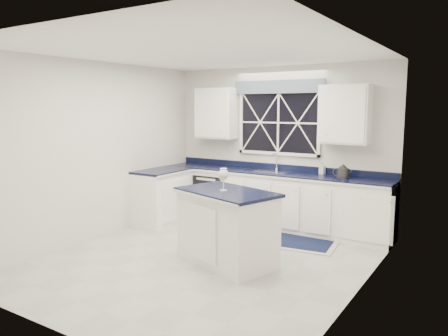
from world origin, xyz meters
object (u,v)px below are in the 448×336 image
Objects in this scene: island at (227,227)px; faucet at (276,161)px; soap_bottle at (322,168)px; dishwasher at (216,196)px; kettle at (343,172)px; wine_glass at (223,175)px.

faucet is at bearing 115.79° from island.
soap_bottle reaches higher than island.
dishwasher is 4.42× the size of soap_bottle.
dishwasher is 2.37m from island.
island is at bearing -123.49° from kettle.
faucet is at bearing 97.51° from wine_glass.
wine_glass is at bearing -54.34° from dishwasher.
faucet is 1.23m from kettle.
island is 7.86× the size of soap_bottle.
wine_glass is at bearing -82.49° from faucet.
dishwasher is 2.40m from kettle.
wine_glass reaches higher than kettle.
faucet is 1.05× the size of wine_glass.
kettle is 0.46m from soap_bottle.
wine_glass is at bearing -124.03° from kettle.
soap_bottle reaches higher than dishwasher.
dishwasher is 1.31m from faucet.
faucet is 1.63× the size of soap_bottle.
soap_bottle is at bearing 1.81° from faucet.
kettle is at bearing -0.02° from dishwasher.
kettle reaches higher than soap_bottle.
dishwasher is at bearing -169.98° from faucet.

